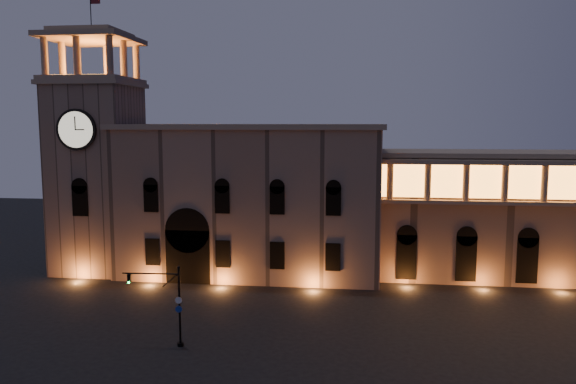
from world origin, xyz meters
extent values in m
plane|color=black|center=(0.00, 0.00, 0.00)|extent=(160.00, 160.00, 0.00)
cube|color=#8B6D5B|center=(-2.00, 22.00, 8.50)|extent=(30.00, 12.00, 17.00)
cube|color=gray|center=(-2.00, 22.00, 17.30)|extent=(30.80, 12.80, 0.60)
cube|color=black|center=(-8.00, 16.60, 3.00)|extent=(5.00, 1.40, 6.00)
cylinder|color=black|center=(-8.00, 16.60, 6.00)|extent=(5.00, 1.40, 5.00)
cube|color=orange|center=(-8.00, 16.40, 2.80)|extent=(4.20, 0.20, 5.00)
cube|color=#8B6D5B|center=(-20.50, 21.00, 11.00)|extent=(9.00, 9.00, 22.00)
cube|color=gray|center=(-20.50, 21.00, 22.25)|extent=(9.80, 9.80, 0.50)
cylinder|color=black|center=(-20.50, 16.32, 17.00)|extent=(4.60, 0.35, 4.60)
cylinder|color=beige|center=(-20.50, 16.18, 17.00)|extent=(4.00, 0.12, 4.00)
cube|color=gray|center=(-20.50, 21.00, 22.75)|extent=(9.40, 9.40, 0.50)
cube|color=orange|center=(-20.50, 21.00, 23.05)|extent=(6.80, 6.80, 0.15)
cylinder|color=gray|center=(-24.30, 17.20, 25.10)|extent=(0.76, 0.76, 4.20)
cylinder|color=gray|center=(-20.50, 17.20, 25.10)|extent=(0.76, 0.76, 4.20)
cylinder|color=gray|center=(-16.70, 17.20, 25.10)|extent=(0.76, 0.76, 4.20)
cylinder|color=gray|center=(-24.30, 24.80, 25.10)|extent=(0.76, 0.76, 4.20)
cylinder|color=gray|center=(-20.50, 24.80, 25.10)|extent=(0.76, 0.76, 4.20)
cylinder|color=gray|center=(-16.70, 24.80, 25.10)|extent=(0.76, 0.76, 4.20)
cylinder|color=gray|center=(-24.30, 21.00, 25.10)|extent=(0.76, 0.76, 4.20)
cylinder|color=gray|center=(-16.70, 21.00, 25.10)|extent=(0.76, 0.76, 4.20)
cube|color=gray|center=(-20.50, 21.00, 27.50)|extent=(9.80, 9.80, 0.60)
cube|color=gray|center=(-20.50, 21.00, 28.10)|extent=(7.50, 7.50, 0.60)
cylinder|color=black|center=(-20.50, 21.00, 30.40)|extent=(0.10, 0.10, 4.00)
plane|color=#53171D|center=(-19.90, 21.00, 31.80)|extent=(1.20, 0.00, 1.20)
cube|color=#866855|center=(32.00, 24.00, 7.00)|extent=(40.00, 10.00, 14.00)
cube|color=gray|center=(32.00, 24.00, 14.25)|extent=(40.60, 10.60, 0.50)
cube|color=gray|center=(32.00, 18.50, 9.30)|extent=(40.00, 1.20, 0.40)
cube|color=gray|center=(32.00, 18.50, 13.60)|extent=(40.00, 1.40, 0.50)
cube|color=orange|center=(32.00, 19.05, 11.50)|extent=(38.00, 0.15, 3.60)
cylinder|color=gray|center=(14.00, 18.50, 11.50)|extent=(0.70, 0.70, 4.00)
cylinder|color=gray|center=(18.00, 18.50, 11.50)|extent=(0.70, 0.70, 4.00)
cylinder|color=gray|center=(22.00, 18.50, 11.50)|extent=(0.70, 0.70, 4.00)
cylinder|color=gray|center=(26.00, 18.50, 11.50)|extent=(0.70, 0.70, 4.00)
cylinder|color=gray|center=(30.00, 18.50, 11.50)|extent=(0.70, 0.70, 4.00)
cylinder|color=black|center=(-3.43, -1.11, 3.18)|extent=(0.18, 0.18, 6.36)
cylinder|color=black|center=(-3.43, -1.11, 0.14)|extent=(0.51, 0.51, 0.27)
sphere|color=black|center=(-3.43, -1.11, 6.45)|extent=(0.25, 0.25, 0.25)
cylinder|color=black|center=(-5.70, -1.24, 5.91)|extent=(4.54, 0.37, 0.11)
cube|color=black|center=(-7.42, -1.34, 5.45)|extent=(0.29, 0.27, 0.77)
cylinder|color=#0CE53F|center=(-7.41, -1.49, 5.20)|extent=(0.17, 0.08, 0.16)
cylinder|color=silver|center=(-3.47, -1.24, 3.82)|extent=(0.55, 0.07, 0.55)
cylinder|color=navy|center=(-3.47, -1.24, 3.09)|extent=(0.55, 0.07, 0.55)
camera|label=1|loc=(10.31, -42.79, 17.76)|focal=35.00mm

